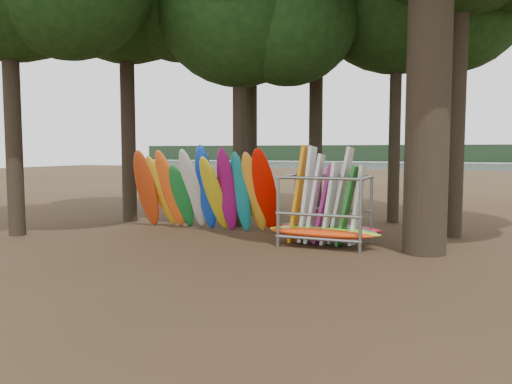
% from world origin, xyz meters
% --- Properties ---
extents(ground, '(120.00, 120.00, 0.00)m').
position_xyz_m(ground, '(0.00, 0.00, 0.00)').
color(ground, '#47331E').
rests_on(ground, ground).
extents(lake, '(160.00, 160.00, 0.00)m').
position_xyz_m(lake, '(0.00, 60.00, 0.00)').
color(lake, gray).
rests_on(lake, ground).
extents(far_shore, '(160.00, 4.00, 4.00)m').
position_xyz_m(far_shore, '(0.00, 110.00, 2.00)').
color(far_shore, black).
rests_on(far_shore, ground).
extents(oak_5, '(6.78, 6.78, 10.78)m').
position_xyz_m(oak_5, '(-1.72, 3.29, 7.81)').
color(oak_5, black).
rests_on(oak_5, ground).
extents(kayak_row, '(5.29, 2.07, 3.01)m').
position_xyz_m(kayak_row, '(-2.28, 1.89, 1.33)').
color(kayak_row, '#B33611').
rests_on(kayak_row, ground).
extents(storage_rack, '(3.23, 1.52, 2.86)m').
position_xyz_m(storage_rack, '(2.05, 1.01, 0.93)').
color(storage_rack, gray).
rests_on(storage_rack, ground).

